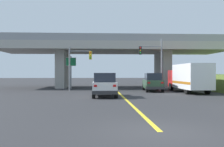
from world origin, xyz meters
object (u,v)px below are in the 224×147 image
(suv_lead, at_px, (104,85))
(traffic_signal_nearside, at_px, (154,59))
(suv_crossing, at_px, (153,82))
(box_truck, at_px, (189,77))
(traffic_signal_farside, at_px, (77,62))
(highway_sign, at_px, (71,65))

(suv_lead, distance_m, traffic_signal_nearside, 10.51)
(suv_crossing, bearing_deg, box_truck, -25.84)
(traffic_signal_nearside, distance_m, traffic_signal_farside, 9.06)
(suv_crossing, xyz_separation_m, traffic_signal_nearside, (0.60, 1.79, 2.72))
(traffic_signal_farside, bearing_deg, suv_lead, -69.67)
(box_truck, distance_m, highway_sign, 15.17)
(suv_crossing, relative_size, box_truck, 0.65)
(suv_lead, height_order, box_truck, box_truck)
(suv_lead, relative_size, traffic_signal_nearside, 0.71)
(suv_crossing, distance_m, traffic_signal_farside, 8.88)
(traffic_signal_farside, bearing_deg, highway_sign, 106.34)
(suv_crossing, relative_size, highway_sign, 1.16)
(traffic_signal_farside, distance_m, highway_sign, 4.21)
(highway_sign, bearing_deg, traffic_signal_farside, -73.66)
(box_truck, height_order, highway_sign, highway_sign)
(box_truck, relative_size, traffic_signal_nearside, 1.26)
(suv_crossing, height_order, box_truck, box_truck)
(suv_lead, height_order, suv_crossing, same)
(highway_sign, bearing_deg, suv_crossing, -30.36)
(traffic_signal_farside, bearing_deg, suv_crossing, -10.72)
(box_truck, bearing_deg, traffic_signal_farside, 163.11)
(suv_lead, bearing_deg, traffic_signal_nearside, 52.96)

